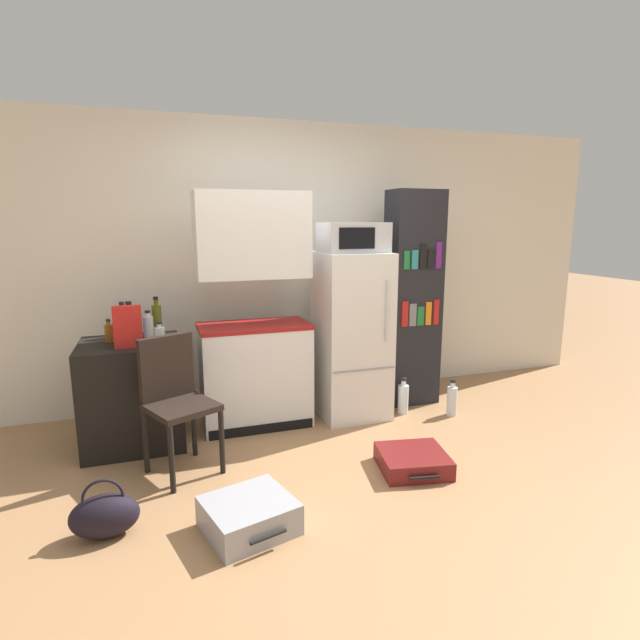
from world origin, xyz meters
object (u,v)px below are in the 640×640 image
at_px(handbag, 105,515).
at_px(bottle_blue_soda, 130,324).
at_px(bottle_clear_short, 160,337).
at_px(side_table, 133,393).
at_px(microwave, 353,237).
at_px(refrigerator, 352,335).
at_px(bottle_olive_oil, 157,319).
at_px(bottle_milk_white, 148,326).
at_px(bookshelf, 412,299).
at_px(chair, 175,392).
at_px(bottle_amber_beer, 109,333).
at_px(suitcase_small_flat, 249,515).
at_px(water_bottle_middle, 452,400).
at_px(cereal_box, 128,327).
at_px(water_bottle_front, 403,398).
at_px(bottle_wine_dark, 123,322).
at_px(kitchen_hutch, 254,321).
at_px(suitcase_large_flat, 413,461).

bearing_deg(handbag, bottle_blue_soda, 84.00).
height_order(bottle_clear_short, handbag, bottle_clear_short).
bearing_deg(side_table, microwave, 1.07).
height_order(refrigerator, bottle_olive_oil, refrigerator).
relative_size(bottle_milk_white, bottle_clear_short, 1.14).
bearing_deg(bookshelf, bottle_milk_white, -179.10).
height_order(bottle_olive_oil, chair, bottle_olive_oil).
distance_m(microwave, chair, 1.88).
distance_m(bottle_amber_beer, suitcase_small_flat, 1.79).
bearing_deg(suitcase_small_flat, side_table, 99.05).
xyz_separation_m(suitcase_small_flat, water_bottle_middle, (1.99, 1.09, 0.05)).
xyz_separation_m(bottle_blue_soda, cereal_box, (-0.00, -0.26, 0.03)).
distance_m(bottle_clear_short, water_bottle_front, 2.14).
xyz_separation_m(microwave, bottle_clear_short, (-1.57, -0.26, -0.67)).
bearing_deg(water_bottle_middle, bottle_wine_dark, 169.52).
distance_m(side_table, suitcase_small_flat, 1.54).
relative_size(kitchen_hutch, bookshelf, 0.98).
relative_size(microwave, cereal_box, 1.74).
height_order(bookshelf, bottle_milk_white, bookshelf).
bearing_deg(kitchen_hutch, side_table, -174.98).
distance_m(kitchen_hutch, refrigerator, 0.85).
xyz_separation_m(bottle_milk_white, bottle_amber_beer, (-0.28, -0.08, -0.02)).
relative_size(side_table, cereal_box, 2.65).
height_order(chair, suitcase_small_flat, chair).
bearing_deg(cereal_box, suitcase_large_flat, -26.18).
distance_m(refrigerator, handbag, 2.34).
bearing_deg(handbag, bottle_clear_short, 70.39).
distance_m(bookshelf, handbag, 3.02).
xyz_separation_m(bottle_blue_soda, suitcase_small_flat, (0.61, -1.47, -0.83)).
bearing_deg(microwave, bottle_blue_soda, 177.93).
distance_m(bottle_wine_dark, bottle_olive_oil, 0.25).
bearing_deg(refrigerator, bottle_amber_beer, 179.54).
bearing_deg(bottle_blue_soda, bottle_olive_oil, 26.82).
xyz_separation_m(suitcase_small_flat, water_bottle_front, (1.61, 1.27, 0.05)).
distance_m(handbag, water_bottle_front, 2.59).
xyz_separation_m(bottle_wine_dark, water_bottle_middle, (2.66, -0.49, -0.77)).
relative_size(bottle_milk_white, water_bottle_front, 0.64).
relative_size(kitchen_hutch, microwave, 3.64).
distance_m(bottle_clear_short, bottle_amber_beer, 0.45).
xyz_separation_m(cereal_box, suitcase_small_flat, (0.61, -1.21, -0.86)).
bearing_deg(bottle_blue_soda, chair, -65.74).
relative_size(bookshelf, handbag, 5.40).
bearing_deg(microwave, refrigerator, 72.80).
bearing_deg(bottle_milk_white, microwave, -3.33).
xyz_separation_m(kitchen_hutch, bottle_wine_dark, (-0.99, 0.12, 0.03)).
xyz_separation_m(suitcase_large_flat, water_bottle_front, (0.42, 0.95, 0.08)).
xyz_separation_m(bookshelf, water_bottle_middle, (0.17, -0.45, -0.84)).
relative_size(suitcase_large_flat, handbag, 1.43).
bearing_deg(bottle_blue_soda, bottle_wine_dark, 116.03).
relative_size(bookshelf, suitcase_small_flat, 3.53).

